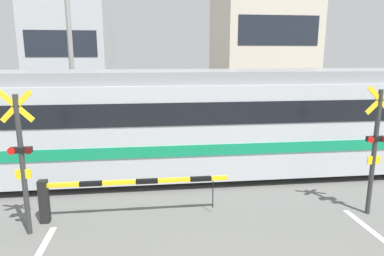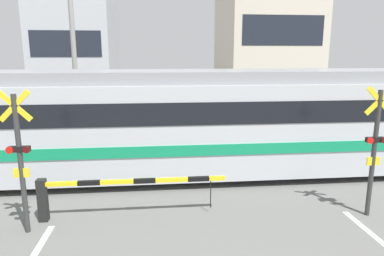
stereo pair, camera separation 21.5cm
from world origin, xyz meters
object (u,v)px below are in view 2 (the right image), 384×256
crossing_signal_left (20,156)px  pedestrian (195,114)px  crossing_barrier_far (244,131)px  crossing_barrier_near (97,190)px  crossing_signal_right (375,146)px  commuter_train (99,122)px

crossing_signal_left → pedestrian: (4.76, 8.98, -0.71)m
crossing_barrier_far → pedestrian: (-1.77, 2.60, 0.31)m
crossing_barrier_near → crossing_signal_right: crossing_signal_right is taller
pedestrian → commuter_train: bearing=-123.2°
crossing_barrier_far → crossing_signal_right: bearing=-77.2°
crossing_barrier_near → crossing_barrier_far: same height
crossing_barrier_far → crossing_signal_left: bearing=-135.7°
crossing_barrier_near → crossing_signal_left: size_ratio=1.40×
commuter_train → crossing_signal_right: commuter_train is taller
crossing_signal_left → crossing_signal_right: (7.99, 0.00, 0.00)m
crossing_barrier_far → crossing_signal_right: 6.62m
crossing_signal_left → pedestrian: size_ratio=1.77×
crossing_barrier_far → crossing_signal_left: size_ratio=1.40×
commuter_train → pedestrian: commuter_train is taller
commuter_train → pedestrian: bearing=56.8°
crossing_signal_right → pedestrian: size_ratio=1.77×
crossing_barrier_far → crossing_signal_right: (1.45, -6.38, 1.01)m
crossing_barrier_far → pedestrian: 3.16m
crossing_signal_left → crossing_signal_right: same height
commuter_train → pedestrian: size_ratio=12.26×
commuter_train → crossing_barrier_near: bearing=-83.1°
crossing_barrier_near → pedestrian: 9.10m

